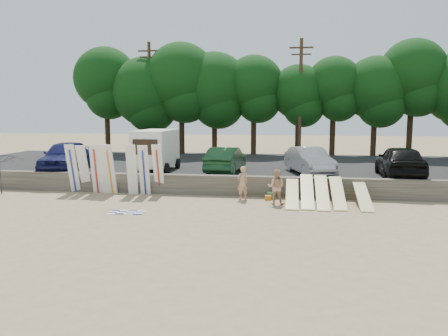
{
  "coord_description": "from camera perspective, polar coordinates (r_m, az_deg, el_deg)",
  "views": [
    {
      "loc": [
        1.23,
        -18.45,
        4.19
      ],
      "look_at": [
        -1.99,
        3.0,
        1.38
      ],
      "focal_mm": 35.0,
      "sensor_mm": 36.0,
      "label": 1
    }
  ],
  "objects": [
    {
      "name": "ground",
      "position": [
        18.96,
        4.62,
        -5.41
      ],
      "size": [
        120.0,
        120.0,
        0.0
      ],
      "primitive_type": "plane",
      "color": "tan",
      "rests_on": "ground"
    },
    {
      "name": "seawall",
      "position": [
        21.8,
        5.18,
        -2.39
      ],
      "size": [
        44.0,
        0.5,
        1.0
      ],
      "primitive_type": "cube",
      "color": "#6B6356",
      "rests_on": "ground"
    },
    {
      "name": "parking_lot",
      "position": [
        29.23,
        6.05,
        -0.2
      ],
      "size": [
        44.0,
        14.5,
        0.7
      ],
      "primitive_type": "cube",
      "color": "#282828",
      "rests_on": "ground"
    },
    {
      "name": "treeline",
      "position": [
        36.02,
        4.57,
        10.8
      ],
      "size": [
        33.62,
        6.36,
        9.12
      ],
      "color": "#382616",
      "rests_on": "parking_lot"
    },
    {
      "name": "utility_poles",
      "position": [
        34.48,
        9.94,
        9.34
      ],
      "size": [
        25.8,
        0.26,
        9.0
      ],
      "color": "#473321",
      "rests_on": "parking_lot"
    },
    {
      "name": "box_trailer",
      "position": [
        26.09,
        -8.9,
        2.6
      ],
      "size": [
        2.19,
        3.83,
        2.41
      ],
      "rotation": [
        0.0,
        0.0,
        -0.0
      ],
      "color": "white",
      "rests_on": "parking_lot"
    },
    {
      "name": "car_0",
      "position": [
        27.31,
        -19.96,
        1.48
      ],
      "size": [
        3.12,
        5.54,
        1.78
      ],
      "primitive_type": "imported",
      "rotation": [
        0.0,
        0.0,
        0.21
      ],
      "color": "#16194F",
      "rests_on": "parking_lot"
    },
    {
      "name": "car_1",
      "position": [
        25.09,
        0.26,
        1.09
      ],
      "size": [
        1.92,
        4.59,
        1.48
      ],
      "primitive_type": "imported",
      "rotation": [
        0.0,
        0.0,
        3.06
      ],
      "color": "#14381C",
      "rests_on": "parking_lot"
    },
    {
      "name": "car_2",
      "position": [
        24.9,
        11.09,
        0.94
      ],
      "size": [
        2.88,
        4.84,
        1.51
      ],
      "primitive_type": "imported",
      "rotation": [
        0.0,
        0.0,
        0.3
      ],
      "color": "#959499",
      "rests_on": "parking_lot"
    },
    {
      "name": "car_3",
      "position": [
        24.89,
        22.01,
        0.8
      ],
      "size": [
        2.34,
        5.2,
        1.74
      ],
      "primitive_type": "imported",
      "rotation": [
        0.0,
        0.0,
        3.08
      ],
      "color": "black",
      "rests_on": "parking_lot"
    },
    {
      "name": "surfboard_upright_0",
      "position": [
        23.83,
        -19.16,
        -0.08
      ],
      "size": [
        0.55,
        0.76,
        2.53
      ],
      "primitive_type": "cube",
      "rotation": [
        0.26,
        0.0,
        0.08
      ],
      "color": "white",
      "rests_on": "ground"
    },
    {
      "name": "surfboard_upright_1",
      "position": [
        23.65,
        -17.85,
        -0.12
      ],
      "size": [
        0.56,
        0.88,
        2.5
      ],
      "primitive_type": "cube",
      "rotation": [
        0.31,
        0.0,
        0.07
      ],
      "color": "white",
      "rests_on": "ground"
    },
    {
      "name": "surfboard_upright_2",
      "position": [
        23.31,
        -16.38,
        -0.09
      ],
      "size": [
        0.57,
        0.63,
        2.56
      ],
      "primitive_type": "cube",
      "rotation": [
        0.2,
        0.0,
        0.12
      ],
      "color": "white",
      "rests_on": "ground"
    },
    {
      "name": "surfboard_upright_3",
      "position": [
        23.02,
        -15.39,
        -0.14
      ],
      "size": [
        0.54,
        0.59,
        2.56
      ],
      "primitive_type": "cube",
      "rotation": [
        0.19,
        0.0,
        0.08
      ],
      "color": "white",
      "rests_on": "ground"
    },
    {
      "name": "surfboard_upright_4",
      "position": [
        22.87,
        -14.69,
        -0.17
      ],
      "size": [
        0.55,
        0.63,
        2.56
      ],
      "primitive_type": "cube",
      "rotation": [
        0.2,
        0.0,
        -0.09
      ],
      "color": "white",
      "rests_on": "ground"
    },
    {
      "name": "surfboard_upright_5",
      "position": [
        22.45,
        -11.95,
        -0.22
      ],
      "size": [
        0.58,
        0.64,
        2.56
      ],
      "primitive_type": "cube",
      "rotation": [
        0.2,
        0.0,
        0.15
      ],
      "color": "white",
      "rests_on": "ground"
    },
    {
      "name": "surfboard_upright_6",
      "position": [
        22.19,
        -10.39,
        -0.29
      ],
      "size": [
        0.57,
        0.7,
        2.55
      ],
      "primitive_type": "cube",
      "rotation": [
        0.23,
        0.0,
        0.11
      ],
      "color": "white",
      "rests_on": "ground"
    },
    {
      "name": "surfboard_upright_7",
      "position": [
        22.27,
        -8.57,
        -0.2
      ],
      "size": [
        0.53,
        0.59,
        2.56
      ],
      "primitive_type": "cube",
      "rotation": [
        0.2,
        0.0,
        -0.05
      ],
      "color": "white",
      "rests_on": "ground"
    },
    {
      "name": "surfboard_low_0",
      "position": [
        20.18,
        8.89,
        -3.28
      ],
      "size": [
        0.56,
        2.88,
        0.97
      ],
      "primitive_type": "cube",
      "rotation": [
        0.31,
        0.0,
        0.0
      ],
      "color": "#F9EB9D",
      "rests_on": "ground"
    },
    {
      "name": "surfboard_low_1",
      "position": [
        20.25,
        10.8,
        -3.0
      ],
      "size": [
        0.56,
        2.81,
        1.17
      ],
      "primitive_type": "cube",
      "rotation": [
        0.38,
        0.0,
        0.0
      ],
      "color": "#F9EB9D",
      "rests_on": "ground"
    },
    {
      "name": "surfboard_low_2",
      "position": [
        20.17,
        12.67,
        -3.12
      ],
      "size": [
        0.56,
        2.82,
        1.15
      ],
      "primitive_type": "cube",
      "rotation": [
        0.37,
        0.0,
        0.0
      ],
      "color": "#F9EB9D",
      "rests_on": "ground"
    },
    {
      "name": "surfboard_low_3",
      "position": [
        20.4,
        14.62,
        -3.16
      ],
      "size": [
        0.56,
        2.85,
        1.08
      ],
      "primitive_type": "cube",
      "rotation": [
        0.35,
        0.0,
        0.0
      ],
      "color": "#F9EB9D",
      "rests_on": "ground"
    },
    {
      "name": "surfboard_low_4",
      "position": [
        20.5,
        17.66,
        -3.45
      ],
      "size": [
        0.56,
        2.9,
        0.92
      ],
      "primitive_type": "cube",
      "rotation": [
        0.29,
        0.0,
        0.0
      ],
      "color": "#F9EB9D",
      "rests_on": "ground"
    },
    {
      "name": "beachgoer_a",
      "position": [
        20.85,
        2.44,
        -1.97
      ],
      "size": [
        0.7,
        0.67,
        1.61
      ],
      "primitive_type": "imported",
      "rotation": [
        0.0,
        0.0,
        3.83
      ],
      "color": "tan",
      "rests_on": "ground"
    },
    {
      "name": "beachgoer_b",
      "position": [
        19.91,
        6.81,
        -2.48
      ],
      "size": [
        0.83,
        0.68,
        1.6
      ],
      "primitive_type": "imported",
      "rotation": [
        0.0,
        0.0,
        3.04
      ],
      "color": "tan",
      "rests_on": "ground"
    },
    {
      "name": "cooler",
      "position": [
        21.25,
        6.18,
        -3.59
      ],
      "size": [
        0.39,
        0.31,
        0.32
      ],
      "primitive_type": "cube",
      "rotation": [
        0.0,
        0.0,
        0.03
      ],
      "color": "#217C48",
      "rests_on": "ground"
    },
    {
      "name": "gear_bag",
      "position": [
        20.94,
        5.78,
        -3.89
      ],
      "size": [
        0.31,
        0.26,
        0.22
      ],
      "primitive_type": "cube",
      "rotation": [
        0.0,
        0.0,
        0.04
      ],
      "color": "orange",
      "rests_on": "ground"
    },
    {
      "name": "beach_towel",
      "position": [
        18.78,
        -12.65,
        -5.67
      ],
      "size": [
        1.58,
        1.58,
        0.0
      ],
      "primitive_type": "plane",
      "rotation": [
        0.0,
        0.0,
        0.05
      ],
      "color": "white",
      "rests_on": "ground"
    },
    {
      "name": "beach_umbrella",
      "position": [
        24.99,
        -27.05,
        -0.65
      ],
      "size": [
        3.21,
        3.22,
        2.1
      ],
      "primitive_type": "imported",
      "rotation": [
        0.0,
        0.0,
        2.52
      ],
      "color": "black",
      "rests_on": "ground"
    }
  ]
}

